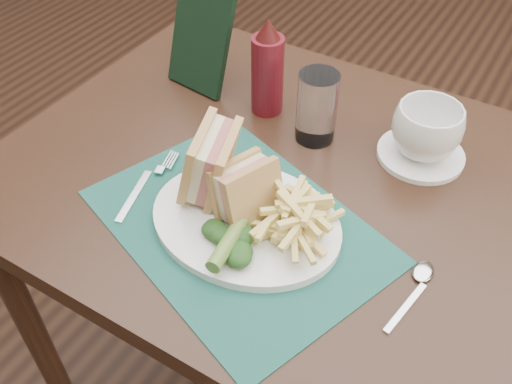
# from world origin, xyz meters

# --- Properties ---
(floor) EXTENTS (7.00, 7.00, 0.00)m
(floor) POSITION_xyz_m (0.00, 0.00, 0.00)
(floor) COLOR black
(floor) RESTS_ON ground
(table_main) EXTENTS (0.90, 0.75, 0.75)m
(table_main) POSITION_xyz_m (0.00, -0.50, 0.38)
(table_main) COLOR black
(table_main) RESTS_ON ground
(placemat) EXTENTS (0.52, 0.45, 0.00)m
(placemat) POSITION_xyz_m (0.03, -0.65, 0.75)
(placemat) COLOR #184D42
(placemat) RESTS_ON table_main
(plate) EXTENTS (0.30, 0.25, 0.01)m
(plate) POSITION_xyz_m (0.04, -0.64, 0.76)
(plate) COLOR white
(plate) RESTS_ON placemat
(sandwich_half_a) EXTENTS (0.11, 0.14, 0.12)m
(sandwich_half_a) POSITION_xyz_m (-0.06, -0.62, 0.83)
(sandwich_half_a) COLOR tan
(sandwich_half_a) RESTS_ON plate
(sandwich_half_b) EXTENTS (0.10, 0.11, 0.10)m
(sandwich_half_b) POSITION_xyz_m (0.01, -0.62, 0.82)
(sandwich_half_b) COLOR tan
(sandwich_half_b) RESTS_ON plate
(kale_garnish) EXTENTS (0.11, 0.08, 0.03)m
(kale_garnish) POSITION_xyz_m (0.04, -0.70, 0.78)
(kale_garnish) COLOR #173714
(kale_garnish) RESTS_ON plate
(pickle_spear) EXTENTS (0.04, 0.12, 0.03)m
(pickle_spear) POSITION_xyz_m (0.05, -0.70, 0.79)
(pickle_spear) COLOR #51732C
(pickle_spear) RESTS_ON plate
(fries_pile) EXTENTS (0.18, 0.20, 0.06)m
(fries_pile) POSITION_xyz_m (0.11, -0.62, 0.80)
(fries_pile) COLOR #EDD676
(fries_pile) RESTS_ON plate
(fork) EXTENTS (0.08, 0.17, 0.01)m
(fork) POSITION_xyz_m (-0.15, -0.65, 0.76)
(fork) COLOR silver
(fork) RESTS_ON placemat
(spoon) EXTENTS (0.06, 0.15, 0.01)m
(spoon) POSITION_xyz_m (0.30, -0.63, 0.76)
(spoon) COLOR silver
(spoon) RESTS_ON table_main
(saucer) EXTENTS (0.16, 0.16, 0.01)m
(saucer) POSITION_xyz_m (0.21, -0.34, 0.76)
(saucer) COLOR white
(saucer) RESTS_ON table_main
(coffee_cup) EXTENTS (0.17, 0.17, 0.09)m
(coffee_cup) POSITION_xyz_m (0.21, -0.34, 0.81)
(coffee_cup) COLOR white
(coffee_cup) RESTS_ON saucer
(drinking_glass) EXTENTS (0.09, 0.09, 0.13)m
(drinking_glass) POSITION_xyz_m (0.03, -0.39, 0.81)
(drinking_glass) COLOR white
(drinking_glass) RESTS_ON table_main
(ketchup_bottle) EXTENTS (0.08, 0.08, 0.19)m
(ketchup_bottle) POSITION_xyz_m (-0.09, -0.36, 0.84)
(ketchup_bottle) COLOR #520E16
(ketchup_bottle) RESTS_ON table_main
(check_presenter) EXTENTS (0.14, 0.10, 0.21)m
(check_presenter) POSITION_xyz_m (-0.24, -0.34, 0.85)
(check_presenter) COLOR black
(check_presenter) RESTS_ON table_main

